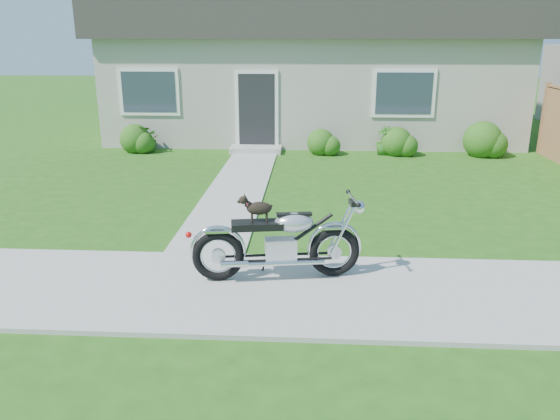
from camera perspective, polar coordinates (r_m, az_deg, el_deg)
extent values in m
plane|color=#235114|center=(6.89, 2.67, -8.53)|extent=(80.00, 80.00, 0.00)
cube|color=#9E9B93|center=(6.88, 2.67, -8.38)|extent=(24.00, 2.20, 0.04)
cube|color=#9E9B93|center=(11.69, -4.33, 2.56)|extent=(1.20, 8.00, 0.03)
cube|color=#ABA49A|center=(18.26, 3.32, 12.71)|extent=(12.00, 6.00, 3.00)
cube|color=#2D2B28|center=(18.20, 3.44, 19.00)|extent=(12.60, 6.60, 1.00)
cube|color=black|center=(15.37, -2.45, 10.13)|extent=(1.00, 0.06, 2.10)
cube|color=#9E9B93|center=(15.18, -2.53, 6.33)|extent=(1.40, 0.70, 0.16)
cube|color=#2D3847|center=(15.90, -13.54, 11.91)|extent=(1.70, 0.05, 1.30)
cube|color=#2D3847|center=(15.43, 12.81, 11.81)|extent=(1.70, 0.05, 1.30)
cube|color=#A07948|center=(16.56, 25.86, 8.60)|extent=(0.12, 0.12, 1.90)
sphere|color=#2A5917|center=(15.71, -14.89, 7.16)|extent=(0.84, 0.84, 0.84)
sphere|color=#2A5917|center=(14.94, 4.28, 7.04)|extent=(0.75, 0.75, 0.75)
sphere|color=#2A5917|center=(15.11, 12.08, 6.94)|extent=(0.82, 0.82, 0.82)
sphere|color=#2A5917|center=(15.59, 20.40, 6.86)|extent=(1.01, 1.01, 1.01)
imported|color=#1F5817|center=(15.64, -13.49, 7.27)|extent=(0.87, 0.86, 0.74)
imported|color=#285F1A|center=(15.10, 10.78, 7.17)|extent=(0.59, 0.59, 0.78)
torus|color=black|center=(7.14, 5.69, -4.37)|extent=(0.68, 0.21, 0.67)
torus|color=black|center=(7.01, -6.47, -4.79)|extent=(0.68, 0.21, 0.67)
cube|color=silver|center=(7.02, 0.07, -4.21)|extent=(0.43, 0.30, 0.30)
ellipsoid|color=silver|center=(6.91, 1.48, -1.31)|extent=(0.55, 0.37, 0.26)
cube|color=black|center=(6.88, -2.42, -1.59)|extent=(0.68, 0.36, 0.09)
cube|color=silver|center=(7.02, 5.77, -1.79)|extent=(0.32, 0.18, 0.03)
cube|color=silver|center=(6.89, -6.57, -2.18)|extent=(0.32, 0.18, 0.03)
cylinder|color=silver|center=(6.95, 7.65, 1.23)|extent=(0.12, 0.60, 0.03)
sphere|color=silver|center=(7.00, 8.25, 0.31)|extent=(0.19, 0.19, 0.17)
cylinder|color=silver|center=(6.95, 0.17, -5.60)|extent=(1.10, 0.23, 0.06)
ellipsoid|color=black|center=(6.81, -2.19, 0.18)|extent=(0.34, 0.20, 0.17)
sphere|color=black|center=(6.77, -3.85, 1.04)|extent=(0.12, 0.12, 0.10)
cylinder|color=black|center=(6.88, -2.97, -0.63)|extent=(0.03, 0.03, 0.13)
cylinder|color=black|center=(6.81, -2.94, -0.83)|extent=(0.03, 0.03, 0.13)
cylinder|color=black|center=(6.89, -1.42, -0.59)|extent=(0.03, 0.03, 0.13)
cylinder|color=black|center=(6.82, -1.38, -0.78)|extent=(0.03, 0.03, 0.13)
torus|color=#CD3653|center=(6.79, -3.45, 0.67)|extent=(0.06, 0.09, 0.08)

